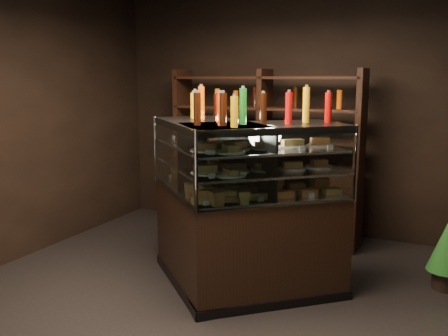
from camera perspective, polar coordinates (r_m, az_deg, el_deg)
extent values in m
plane|color=black|center=(4.27, -0.18, -16.17)|extent=(5.00, 5.00, 0.00)
cube|color=black|center=(6.19, 9.74, 6.42)|extent=(5.00, 0.02, 3.00)
cube|color=black|center=(4.45, 4.48, -8.86)|extent=(1.47, 1.41, 0.89)
cube|color=black|center=(4.59, 4.41, -13.64)|extent=(1.51, 1.45, 0.08)
cube|color=black|center=(4.22, 4.68, 4.63)|extent=(1.47, 1.41, 0.06)
cube|color=silver|center=(4.32, 4.56, -3.16)|extent=(1.39, 1.33, 0.02)
cube|color=silver|center=(4.28, 4.60, -0.43)|extent=(1.39, 1.33, 0.02)
cube|color=silver|center=(4.24, 4.64, 2.07)|extent=(1.39, 1.33, 0.02)
cube|color=white|center=(3.94, 6.46, 0.02)|extent=(1.02, 0.91, 0.63)
cylinder|color=silver|center=(4.26, 14.86, 0.51)|extent=(0.03, 0.03, 0.65)
cylinder|color=silver|center=(3.74, -3.23, -0.48)|extent=(0.03, 0.03, 0.65)
cube|color=black|center=(4.66, -1.60, -7.94)|extent=(1.44, 1.44, 0.89)
cube|color=black|center=(4.80, -1.58, -12.53)|extent=(1.49, 1.48, 0.08)
cube|color=black|center=(4.44, -1.67, 4.94)|extent=(1.44, 1.44, 0.06)
cube|color=silver|center=(4.54, -1.63, -2.47)|extent=(1.37, 1.36, 0.02)
cube|color=silver|center=(4.49, -1.64, 0.13)|extent=(1.37, 1.36, 0.02)
cube|color=silver|center=(4.46, -1.66, 2.51)|extent=(1.37, 1.36, 0.02)
cube|color=white|center=(4.38, -5.99, 1.06)|extent=(0.97, 0.96, 0.63)
cylinder|color=silver|center=(3.74, -3.23, -0.48)|extent=(0.03, 0.03, 0.65)
cylinder|color=silver|center=(5.04, -7.81, 2.23)|extent=(0.03, 0.03, 0.65)
cube|color=#DB914E|center=(4.11, -2.72, -3.28)|extent=(0.19, 0.19, 0.06)
cube|color=#DB914E|center=(4.17, 0.34, -3.08)|extent=(0.19, 0.19, 0.06)
cube|color=#DB914E|center=(4.24, 3.29, -2.87)|extent=(0.19, 0.19, 0.06)
cube|color=#DB914E|center=(4.32, 6.15, -2.66)|extent=(0.19, 0.19, 0.06)
cube|color=#DB914E|center=(4.41, 8.88, -2.45)|extent=(0.19, 0.19, 0.06)
cube|color=#DB914E|center=(4.52, 11.50, -2.25)|extent=(0.19, 0.19, 0.06)
cylinder|color=white|center=(4.12, -2.12, -0.57)|extent=(0.24, 0.24, 0.02)
cube|color=#DB914E|center=(4.11, -2.12, -0.10)|extent=(0.18, 0.18, 0.05)
cylinder|color=white|center=(4.19, 1.31, -0.38)|extent=(0.24, 0.24, 0.02)
cube|color=#DB914E|center=(4.18, 1.31, 0.08)|extent=(0.18, 0.18, 0.05)
cylinder|color=white|center=(4.27, 4.60, -0.20)|extent=(0.24, 0.24, 0.02)
cube|color=#DB914E|center=(4.27, 4.61, 0.26)|extent=(0.18, 0.18, 0.05)
cylinder|color=white|center=(4.37, 7.76, -0.02)|extent=(0.24, 0.24, 0.02)
cube|color=#DB914E|center=(4.37, 7.77, 0.43)|extent=(0.18, 0.18, 0.05)
cylinder|color=white|center=(4.48, 10.77, 0.15)|extent=(0.24, 0.24, 0.02)
cube|color=#DB914E|center=(4.48, 10.79, 0.59)|extent=(0.18, 0.18, 0.05)
cylinder|color=white|center=(4.08, -2.13, 2.02)|extent=(0.24, 0.24, 0.02)
cube|color=#DB914E|center=(4.08, -2.14, 2.50)|extent=(0.18, 0.18, 0.05)
cylinder|color=white|center=(4.16, 1.32, 2.17)|extent=(0.24, 0.24, 0.02)
cube|color=#DB914E|center=(4.15, 1.32, 2.64)|extent=(0.18, 0.18, 0.05)
cylinder|color=white|center=(4.24, 4.64, 2.31)|extent=(0.24, 0.24, 0.02)
cube|color=#DB914E|center=(4.24, 4.65, 2.77)|extent=(0.18, 0.18, 0.05)
cylinder|color=white|center=(4.34, 7.82, 2.43)|extent=(0.24, 0.24, 0.02)
cube|color=#DB914E|center=(4.34, 7.83, 2.88)|extent=(0.18, 0.18, 0.05)
cylinder|color=white|center=(4.45, 10.85, 2.54)|extent=(0.24, 0.24, 0.02)
cube|color=#DB914E|center=(4.45, 10.87, 2.98)|extent=(0.18, 0.18, 0.05)
cube|color=#DB914E|center=(5.05, -4.08, -0.74)|extent=(0.19, 0.19, 0.06)
cube|color=#DB914E|center=(4.84, -3.32, -1.22)|extent=(0.19, 0.19, 0.06)
cube|color=#DB914E|center=(4.62, -2.49, -1.75)|extent=(0.19, 0.19, 0.06)
cube|color=#DB914E|center=(4.41, -1.57, -2.33)|extent=(0.19, 0.19, 0.06)
cube|color=#DB914E|center=(4.20, -0.57, -2.97)|extent=(0.19, 0.19, 0.06)
cube|color=#DB914E|center=(3.99, 0.55, -3.68)|extent=(0.19, 0.19, 0.06)
cylinder|color=white|center=(4.98, -3.56, 1.31)|extent=(0.24, 0.24, 0.02)
cube|color=#DB914E|center=(4.97, -3.56, 1.70)|extent=(0.18, 0.18, 0.05)
cylinder|color=white|center=(4.73, -2.65, 0.85)|extent=(0.24, 0.24, 0.02)
cube|color=#DB914E|center=(4.73, -2.65, 1.26)|extent=(0.18, 0.18, 0.05)
cylinder|color=white|center=(4.49, -1.64, 0.35)|extent=(0.24, 0.24, 0.02)
cube|color=#DB914E|center=(4.49, -1.65, 0.78)|extent=(0.18, 0.18, 0.05)
cylinder|color=white|center=(4.25, -0.52, -0.22)|extent=(0.24, 0.24, 0.02)
cube|color=#DB914E|center=(4.24, -0.52, 0.24)|extent=(0.18, 0.18, 0.05)
cylinder|color=white|center=(4.01, 0.73, -0.84)|extent=(0.24, 0.24, 0.02)
cube|color=#DB914E|center=(4.01, 0.73, -0.36)|extent=(0.18, 0.18, 0.05)
cylinder|color=white|center=(4.95, -3.58, 3.46)|extent=(0.24, 0.24, 0.02)
cube|color=#DB914E|center=(4.95, -3.59, 3.86)|extent=(0.18, 0.18, 0.05)
cylinder|color=white|center=(4.71, -2.67, 3.11)|extent=(0.24, 0.24, 0.02)
cube|color=#DB914E|center=(4.70, -2.67, 3.53)|extent=(0.18, 0.18, 0.05)
cylinder|color=white|center=(4.46, -1.66, 2.73)|extent=(0.24, 0.24, 0.02)
cube|color=#DB914E|center=(4.46, -1.66, 3.17)|extent=(0.18, 0.18, 0.05)
cylinder|color=white|center=(4.22, -0.53, 2.30)|extent=(0.24, 0.24, 0.02)
cube|color=#DB914E|center=(4.22, -0.53, 2.76)|extent=(0.18, 0.18, 0.05)
cylinder|color=white|center=(3.98, 0.74, 1.82)|extent=(0.24, 0.24, 0.02)
cube|color=#DB914E|center=(3.98, 0.74, 2.31)|extent=(0.18, 0.18, 0.05)
cylinder|color=#0F38B2|center=(4.04, -2.92, 6.81)|extent=(0.06, 0.06, 0.28)
cylinder|color=silver|center=(4.03, -2.94, 8.94)|extent=(0.03, 0.03, 0.02)
cylinder|color=yellow|center=(4.09, -0.31, 6.86)|extent=(0.06, 0.06, 0.28)
cylinder|color=silver|center=(4.08, -0.31, 8.97)|extent=(0.03, 0.03, 0.02)
cylinder|color=silver|center=(4.14, 2.24, 6.90)|extent=(0.06, 0.06, 0.28)
cylinder|color=silver|center=(4.14, 2.25, 8.98)|extent=(0.03, 0.03, 0.02)
cylinder|color=#D8590A|center=(4.21, 4.71, 6.93)|extent=(0.06, 0.06, 0.28)
cylinder|color=silver|center=(4.20, 4.74, 8.97)|extent=(0.03, 0.03, 0.02)
cylinder|color=#147223|center=(4.28, 7.10, 6.94)|extent=(0.06, 0.06, 0.28)
cylinder|color=silver|center=(4.28, 7.15, 8.95)|extent=(0.03, 0.03, 0.02)
cylinder|color=#B20C0A|center=(4.36, 9.41, 6.94)|extent=(0.06, 0.06, 0.28)
cylinder|color=silver|center=(4.36, 9.47, 8.91)|extent=(0.03, 0.03, 0.02)
cylinder|color=black|center=(4.45, 11.63, 6.93)|extent=(0.06, 0.06, 0.28)
cylinder|color=silver|center=(4.44, 11.70, 8.86)|extent=(0.03, 0.03, 0.02)
cylinder|color=#0F38B2|center=(4.97, -3.81, 7.45)|extent=(0.06, 0.06, 0.28)
cylinder|color=silver|center=(4.97, -3.83, 9.18)|extent=(0.03, 0.03, 0.02)
cylinder|color=yellow|center=(4.79, -3.15, 7.35)|extent=(0.06, 0.06, 0.28)
cylinder|color=silver|center=(4.79, -3.17, 9.14)|extent=(0.03, 0.03, 0.02)
cylinder|color=silver|center=(4.61, -2.44, 7.24)|extent=(0.06, 0.06, 0.28)
cylinder|color=silver|center=(4.61, -2.46, 9.11)|extent=(0.03, 0.03, 0.02)
cylinder|color=#D8590A|center=(4.43, -1.68, 7.13)|extent=(0.06, 0.06, 0.28)
cylinder|color=silver|center=(4.42, -1.69, 9.07)|extent=(0.03, 0.03, 0.02)
cylinder|color=#147223|center=(4.25, -0.85, 7.00)|extent=(0.06, 0.06, 0.28)
cylinder|color=silver|center=(4.25, -0.85, 9.02)|extent=(0.03, 0.03, 0.02)
cylinder|color=#B20C0A|center=(4.07, 0.05, 6.85)|extent=(0.06, 0.06, 0.28)
cylinder|color=silver|center=(4.07, 0.05, 8.96)|extent=(0.03, 0.03, 0.02)
cylinder|color=black|center=(3.89, 1.04, 6.70)|extent=(0.06, 0.06, 0.28)
cylinder|color=silver|center=(3.89, 1.04, 8.90)|extent=(0.03, 0.03, 0.02)
cylinder|color=black|center=(5.07, 23.97, -11.57)|extent=(0.24, 0.24, 0.18)
cone|color=#1D621C|center=(4.96, 24.26, -7.97)|extent=(0.35, 0.35, 0.49)
cube|color=black|center=(6.05, 4.52, -3.63)|extent=(2.30, 0.48, 0.90)
cube|color=black|center=(6.39, -4.75, 6.20)|extent=(0.07, 0.38, 1.10)
cube|color=black|center=(5.89, 4.66, 5.86)|extent=(0.07, 0.38, 1.10)
cube|color=black|center=(5.58, 15.42, 5.28)|extent=(0.07, 0.38, 1.10)
cube|color=black|center=(5.91, 4.62, 3.44)|extent=(2.26, 0.43, 0.03)
cube|color=black|center=(5.88, 4.67, 6.83)|extent=(2.26, 0.43, 0.03)
cube|color=black|center=(5.87, 4.72, 10.24)|extent=(2.26, 0.43, 0.03)
cylinder|color=#0F38B2|center=(6.27, -2.80, 5.00)|extent=(0.06, 0.06, 0.22)
cylinder|color=yellow|center=(6.16, -0.77, 4.92)|extent=(0.06, 0.06, 0.22)
cylinder|color=silver|center=(6.05, 1.34, 4.82)|extent=(0.06, 0.06, 0.22)
cylinder|color=#D8590A|center=(5.95, 3.52, 4.71)|extent=(0.06, 0.06, 0.22)
cylinder|color=#147223|center=(5.86, 5.77, 4.59)|extent=(0.06, 0.06, 0.22)
cylinder|color=#B20C0A|center=(5.77, 8.09, 4.46)|extent=(0.06, 0.06, 0.22)
cylinder|color=black|center=(5.70, 10.48, 4.32)|extent=(0.06, 0.06, 0.22)
cylinder|color=#0F38B2|center=(5.64, 12.91, 4.16)|extent=(0.06, 0.06, 0.22)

